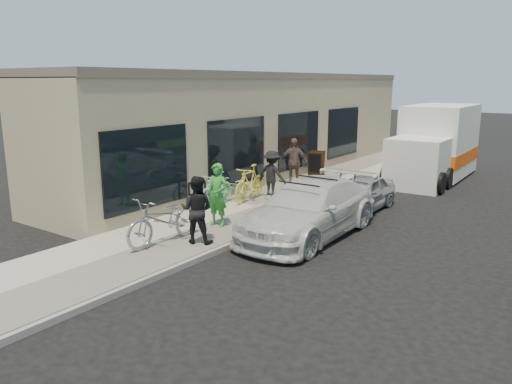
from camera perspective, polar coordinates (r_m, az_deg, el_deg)
The scene contains 17 objects.
ground at distance 11.93m, azimuth -0.53°, elevation -6.51°, with size 120.00×120.00×0.00m, color black.
sidewalk at distance 15.36m, azimuth 0.03°, elevation -1.85°, with size 3.00×34.00×0.15m, color #AAA699.
curb at distance 14.55m, azimuth 5.01°, elevation -2.77°, with size 0.12×34.00×0.13m, color gray.
storefront at distance 20.90m, azimuth 0.75°, elevation 7.68°, with size 3.60×20.00×4.22m.
bike_rack at distance 14.90m, azimuth -6.74°, elevation -0.04°, with size 0.22×0.59×0.86m.
sandwich_board at distance 20.23m, azimuth 6.86°, elevation 3.25°, with size 0.74×0.74×1.00m.
sedan_white at distance 12.79m, azimuth 6.10°, elevation -1.92°, with size 2.03×4.93×1.47m.
sedan_silver at distance 15.59m, azimuth 11.92°, elevation -0.15°, with size 1.28×3.18×1.08m, color #A7A7AD.
moving_truck at distance 21.52m, azimuth 19.83°, elevation 4.90°, with size 2.39×6.05×2.95m.
tandem_bike at distance 11.92m, azimuth -10.45°, elevation -3.12°, with size 0.76×2.17×1.14m, color #AAAAAD.
woman_rider at distance 13.08m, azimuth -4.44°, elevation -0.34°, with size 0.61×0.40×1.67m, color #2E8C30.
man_standing at distance 11.77m, azimuth -6.80°, elevation -2.01°, with size 0.78×0.61×1.61m, color black.
cruiser_bike_a at distance 15.26m, azimuth -4.55°, elevation 0.30°, with size 0.49×1.73×1.04m, color #91D8BE.
cruiser_bike_b at distance 16.01m, azimuth -2.45°, elevation 0.53°, with size 0.55×1.58×0.83m, color #91D8BE.
cruiser_bike_c at distance 15.93m, azimuth -0.75°, elevation 1.03°, with size 0.53×1.88×1.13m, color yellow.
bystander_a at distance 16.23m, azimuth 1.83°, elevation 2.02°, with size 1.01×0.58×1.56m, color black.
bystander_b at distance 18.02m, azimuth 4.31°, elevation 3.37°, with size 1.04×0.43×1.77m, color brown.
Camera 1 is at (6.65, -9.11, 3.89)m, focal length 35.00 mm.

